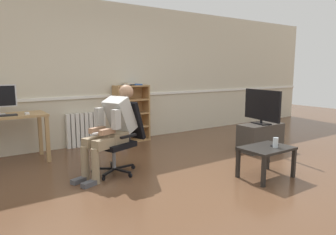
{
  "coord_description": "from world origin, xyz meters",
  "views": [
    {
      "loc": [
        -2.47,
        -2.96,
        1.42
      ],
      "look_at": [
        0.15,
        0.85,
        0.7
      ],
      "focal_mm": 32.61,
      "sensor_mm": 36.0,
      "label": 1
    }
  ],
  "objects": [
    {
      "name": "office_chair",
      "position": [
        -0.64,
        0.87,
        0.53
      ],
      "size": [
        0.78,
        0.66,
        0.99
      ],
      "rotation": [
        0.0,
        0.0,
        -1.23
      ],
      "color": "black",
      "rests_on": "ground_plane"
    },
    {
      "name": "tv_screen",
      "position": [
        1.9,
        0.49,
        0.79
      ],
      "size": [
        0.25,
        0.86,
        0.6
      ],
      "rotation": [
        0.0,
        0.0,
        1.4
      ],
      "color": "black",
      "rests_on": "tv_stand"
    },
    {
      "name": "keyboard",
      "position": [
        -1.96,
        2.01,
        0.77
      ],
      "size": [
        0.36,
        0.12,
        0.02
      ],
      "primitive_type": "cube",
      "color": "black",
      "rests_on": "computer_desk"
    },
    {
      "name": "coffee_table",
      "position": [
        0.83,
        -0.47,
        0.35
      ],
      "size": [
        0.68,
        0.48,
        0.41
      ],
      "color": "black",
      "rests_on": "ground_plane"
    },
    {
      "name": "radiator",
      "position": [
        -0.55,
        2.54,
        0.32
      ],
      "size": [
        0.74,
        0.08,
        0.63
      ],
      "color": "white",
      "rests_on": "ground_plane"
    },
    {
      "name": "ground_plane",
      "position": [
        0.0,
        0.0,
        0.0
      ],
      "size": [
        18.0,
        18.0,
        0.0
      ],
      "primitive_type": "plane",
      "color": "brown"
    },
    {
      "name": "person_seated",
      "position": [
        -0.8,
        0.81,
        0.65
      ],
      "size": [
        1.0,
        0.62,
        1.22
      ],
      "rotation": [
        0.0,
        0.0,
        -1.23
      ],
      "color": "#937F60",
      "rests_on": "ground_plane"
    },
    {
      "name": "computer_desk",
      "position": [
        -1.98,
        2.15,
        0.64
      ],
      "size": [
        1.24,
        0.6,
        0.76
      ],
      "color": "tan",
      "rests_on": "ground_plane"
    },
    {
      "name": "tv_stand",
      "position": [
        1.9,
        0.49,
        0.24
      ],
      "size": [
        0.84,
        0.4,
        0.48
      ],
      "color": "#3D3833",
      "rests_on": "ground_plane"
    },
    {
      "name": "spare_remote",
      "position": [
        0.97,
        -0.49,
        0.42
      ],
      "size": [
        0.15,
        0.05,
        0.02
      ],
      "primitive_type": "cube",
      "rotation": [
        0.0,
        0.0,
        1.69
      ],
      "color": "black",
      "rests_on": "coffee_table"
    },
    {
      "name": "computer_mouse",
      "position": [
        -1.64,
        2.03,
        0.77
      ],
      "size": [
        0.06,
        0.1,
        0.03
      ],
      "primitive_type": "cube",
      "color": "white",
      "rests_on": "computer_desk"
    },
    {
      "name": "bookshelf",
      "position": [
        0.3,
        2.44,
        0.56
      ],
      "size": [
        0.7,
        0.29,
        1.17
      ],
      "color": "#AD7F4C",
      "rests_on": "ground_plane"
    },
    {
      "name": "drinking_glass",
      "position": [
        0.91,
        -0.55,
        0.48
      ],
      "size": [
        0.07,
        0.07,
        0.13
      ],
      "primitive_type": "cylinder",
      "color": "silver",
      "rests_on": "coffee_table"
    },
    {
      "name": "back_wall",
      "position": [
        0.0,
        2.65,
        1.35
      ],
      "size": [
        12.0,
        0.13,
        2.7
      ],
      "color": "beige",
      "rests_on": "ground_plane"
    }
  ]
}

